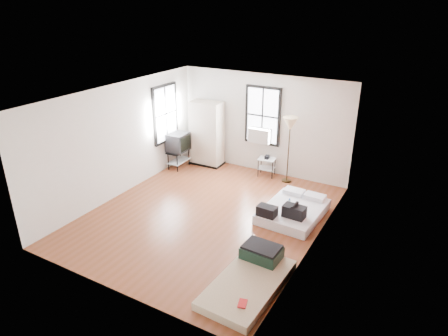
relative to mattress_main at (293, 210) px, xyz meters
The scene contains 8 objects.
ground 1.98m from the mattress_main, 152.29° to the right, with size 6.00×6.00×0.00m, color brown.
room_shell 2.26m from the mattress_main, 159.90° to the right, with size 5.02×6.02×2.80m.
mattress_main is the anchor object (origin of this frame).
mattress_bare 2.56m from the mattress_main, 85.78° to the right, with size 1.09×1.96×0.42m.
wardrobe 3.88m from the mattress_main, 152.84° to the left, with size 0.98×0.58×1.91m.
side_table 2.33m from the mattress_main, 128.93° to the left, with size 0.52×0.44×0.61m.
floor_lamp 2.38m from the mattress_main, 115.27° to the left, with size 0.39×0.39×1.81m.
tv_stand 4.15m from the mattress_main, 164.68° to the left, with size 0.55×0.76×1.06m.
Camera 1 is at (4.33, -6.86, 4.65)m, focal length 32.00 mm.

